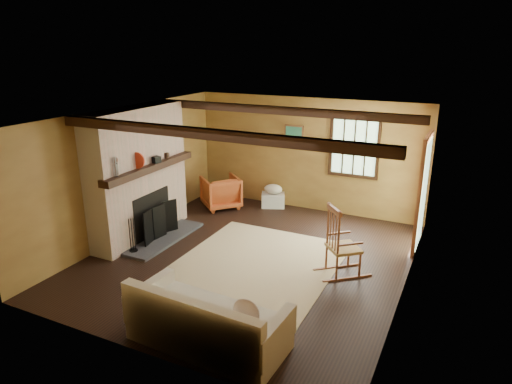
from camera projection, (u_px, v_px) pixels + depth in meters
The scene contains 10 objects.
ground at pixel (249, 258), 7.70m from camera, with size 5.50×5.50×0.00m, color black.
room_envelope at pixel (268, 162), 7.32m from camera, with size 5.02×5.52×2.44m.
fireplace at pixel (140, 179), 8.27m from camera, with size 1.02×2.30×2.40m.
rug at pixel (255, 265), 7.44m from camera, with size 2.50×3.00×0.01m, color #D2B98C.
rocking_chair at pixel (341, 246), 7.04m from camera, with size 0.90×0.86×1.14m.
sofa at pixel (206, 325), 5.40m from camera, with size 1.96×0.95×0.77m.
firewood_pile at pixel (224, 193), 10.70m from camera, with size 0.59×0.11×0.22m.
laundry_basket at pixel (273, 200), 10.09m from camera, with size 0.50×0.38×0.30m, color silver.
basket_pillow at pixel (273, 189), 10.01m from camera, with size 0.41×0.33×0.21m, color white.
armchair at pixel (221, 192), 9.98m from camera, with size 0.74×0.77×0.70m, color #BF6026.
Camera 1 is at (3.14, -6.22, 3.47)m, focal length 32.00 mm.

